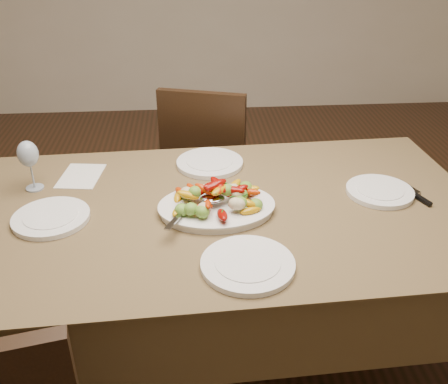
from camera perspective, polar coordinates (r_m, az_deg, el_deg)
name	(u,v)px	position (r m, az deg, el deg)	size (l,w,h in m)	color
floor	(220,340)	(2.32, -0.42, -16.53)	(6.00, 6.00, 0.00)	#351E10
dining_table	(224,290)	(1.98, 0.00, -11.18)	(1.84, 1.04, 0.76)	brown
chair_far	(212,167)	(2.67, -1.39, 2.91)	(0.42, 0.42, 0.95)	black
serving_platter	(217,208)	(1.73, -0.85, -1.89)	(0.39, 0.29, 0.02)	white
roasted_vegetables	(217,194)	(1.70, -0.86, -0.25)	(0.32, 0.22, 0.09)	#720803
serving_spoon	(199,206)	(1.67, -2.93, -1.61)	(0.28, 0.06, 0.03)	#9EA0A8
plate_left	(51,218)	(1.78, -19.15, -2.81)	(0.26, 0.26, 0.02)	white
plate_right	(380,192)	(1.93, 17.36, 0.05)	(0.24, 0.24, 0.02)	white
plate_far	(210,163)	(2.05, -1.64, 3.32)	(0.27, 0.27, 0.02)	white
plate_near	(248,265)	(1.48, 2.72, -8.28)	(0.28, 0.28, 0.02)	white
wine_glass	(30,164)	(1.96, -21.30, 2.98)	(0.08, 0.08, 0.20)	#8C99A5
menu_card	(81,176)	(2.04, -16.02, 1.77)	(0.15, 0.21, 0.00)	silver
table_knife	(416,194)	(1.96, 21.05, -0.21)	(0.02, 0.20, 0.01)	#9EA0A8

